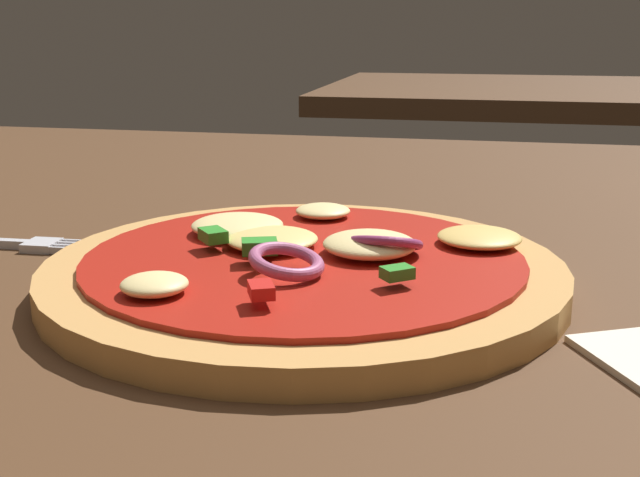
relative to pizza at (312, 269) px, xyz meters
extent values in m
cube|color=#4C301C|center=(0.00, 0.00, -0.03)|extent=(1.45, 1.05, 0.04)
cylinder|color=tan|center=(0.00, 0.00, 0.00)|extent=(0.26, 0.26, 0.01)
cylinder|color=#A81C11|center=(0.00, 0.00, 0.01)|extent=(0.22, 0.22, 0.00)
ellipsoid|color=#F4DB8E|center=(-0.05, -0.07, 0.01)|extent=(0.03, 0.03, 0.01)
ellipsoid|color=#F4DB8E|center=(-0.05, 0.03, 0.01)|extent=(0.05, 0.05, 0.01)
ellipsoid|color=#F4DB8E|center=(0.03, 0.01, 0.01)|extent=(0.05, 0.05, 0.01)
ellipsoid|color=#EFCC72|center=(-0.02, 0.01, 0.01)|extent=(0.05, 0.05, 0.01)
ellipsoid|color=#F4DB8E|center=(-0.01, 0.08, 0.01)|extent=(0.03, 0.03, 0.01)
ellipsoid|color=#E5BC60|center=(0.08, 0.04, 0.01)|extent=(0.04, 0.04, 0.01)
torus|color=#93386B|center=(0.04, 0.01, 0.01)|extent=(0.04, 0.04, 0.02)
torus|color=#B25984|center=(0.00, -0.04, 0.01)|extent=(0.05, 0.05, 0.01)
cube|color=#2D8C28|center=(-0.02, -0.02, 0.02)|extent=(0.02, 0.02, 0.01)
cube|color=red|center=(-0.01, -0.08, 0.01)|extent=(0.01, 0.02, 0.01)
cube|color=#2D8C28|center=(0.05, -0.04, 0.01)|extent=(0.02, 0.02, 0.01)
cube|color=#2D8C28|center=(-0.05, 0.00, 0.02)|extent=(0.02, 0.02, 0.01)
cube|color=silver|center=(-0.17, 0.03, -0.01)|extent=(0.02, 0.02, 0.01)
cube|color=silver|center=(-0.14, 0.03, -0.01)|extent=(0.03, 0.00, 0.00)
cube|color=silver|center=(-0.14, 0.03, -0.01)|extent=(0.03, 0.00, 0.00)
cube|color=silver|center=(-0.14, 0.04, -0.01)|extent=(0.03, 0.00, 0.00)
cube|color=silver|center=(-0.14, 0.04, -0.01)|extent=(0.03, 0.00, 0.00)
cube|color=#4C301C|center=(0.10, 1.29, -0.03)|extent=(0.69, 0.62, 0.04)
camera|label=1|loc=(0.09, -0.38, 0.12)|focal=46.32mm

